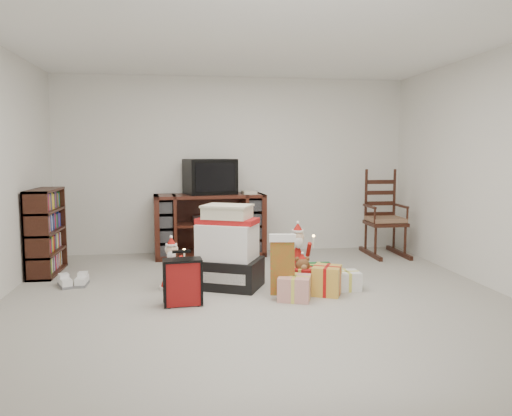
{
  "coord_description": "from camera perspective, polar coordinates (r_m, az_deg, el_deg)",
  "views": [
    {
      "loc": [
        -0.68,
        -4.67,
        1.43
      ],
      "look_at": [
        0.06,
        0.6,
        0.84
      ],
      "focal_mm": 35.0,
      "sensor_mm": 36.0,
      "label": 1
    }
  ],
  "objects": [
    {
      "name": "red_suitcase",
      "position": [
        4.78,
        -8.38,
        -8.36
      ],
      "size": [
        0.35,
        0.21,
        0.52
      ],
      "rotation": [
        0.0,
        0.0,
        0.09
      ],
      "color": "maroon",
      "rests_on": "floor"
    },
    {
      "name": "gift_cluster",
      "position": [
        5.26,
        7.39,
        -7.96
      ],
      "size": [
        0.81,
        0.92,
        0.28
      ],
      "color": "#AC1314",
      "rests_on": "floor"
    },
    {
      "name": "sneaker_pair",
      "position": [
        5.78,
        -20.13,
        -7.92
      ],
      "size": [
        0.33,
        0.29,
        0.09
      ],
      "rotation": [
        0.0,
        0.0,
        0.25
      ],
      "color": "white",
      "rests_on": "floor"
    },
    {
      "name": "santa_figurine",
      "position": [
        5.75,
        4.77,
        -5.58
      ],
      "size": [
        0.31,
        0.3,
        0.64
      ],
      "color": "#A61711",
      "rests_on": "floor"
    },
    {
      "name": "teddy_bear",
      "position": [
        5.33,
        5.28,
        -7.61
      ],
      "size": [
        0.23,
        0.2,
        0.34
      ],
      "color": "brown",
      "rests_on": "floor"
    },
    {
      "name": "crt_television",
      "position": [
        6.93,
        -5.29,
        3.6
      ],
      "size": [
        0.76,
        0.64,
        0.48
      ],
      "rotation": [
        0.0,
        0.0,
        0.28
      ],
      "color": "black",
      "rests_on": "tv_stand"
    },
    {
      "name": "room",
      "position": [
        4.72,
        0.29,
        4.12
      ],
      "size": [
        5.01,
        5.01,
        2.51
      ],
      "color": "#B9B4AA",
      "rests_on": "ground"
    },
    {
      "name": "bookshelf",
      "position": [
        6.41,
        -22.87,
        -2.66
      ],
      "size": [
        0.28,
        0.83,
        1.01
      ],
      "color": "#36170E",
      "rests_on": "floor"
    },
    {
      "name": "tv_stand",
      "position": [
        6.95,
        -5.32,
        -1.96
      ],
      "size": [
        1.55,
        0.65,
        0.86
      ],
      "rotation": [
        0.0,
        0.0,
        0.08
      ],
      "color": "#411B12",
      "rests_on": "floor"
    },
    {
      "name": "rocking_chair",
      "position": [
        7.25,
        14.38,
        -1.84
      ],
      "size": [
        0.51,
        0.83,
        1.25
      ],
      "rotation": [
        0.0,
        0.0,
        -0.01
      ],
      "color": "#36170E",
      "rests_on": "floor"
    },
    {
      "name": "gift_pile",
      "position": [
        5.33,
        -3.26,
        -5.06
      ],
      "size": [
        0.83,
        0.74,
        0.86
      ],
      "rotation": [
        0.0,
        0.0,
        -0.43
      ],
      "color": "black",
      "rests_on": "floor"
    },
    {
      "name": "stocking",
      "position": [
        4.92,
        3.04,
        -6.67
      ],
      "size": [
        0.32,
        0.17,
        0.65
      ],
      "primitive_type": null,
      "rotation": [
        0.0,
        0.0,
        -0.13
      ],
      "color": "#0D7621",
      "rests_on": "floor"
    },
    {
      "name": "mrs_claus_figurine",
      "position": [
        5.36,
        -9.6,
        -6.89
      ],
      "size": [
        0.27,
        0.26,
        0.56
      ],
      "color": "#A61711",
      "rests_on": "floor"
    }
  ]
}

